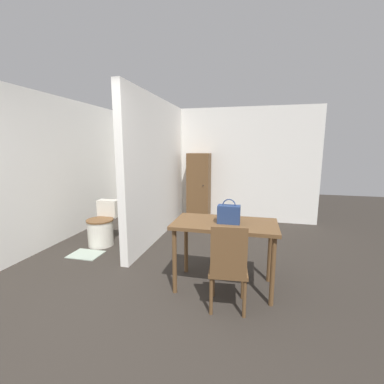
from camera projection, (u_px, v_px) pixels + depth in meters
The scene contains 10 objects.
ground_plane at pixel (103, 342), 2.19m from camera, with size 16.00×16.00×0.00m, color #2D2823.
wall_back at pixel (201, 165), 5.93m from camera, with size 5.13×0.12×2.50m.
wall_left at pixel (55, 170), 4.41m from camera, with size 0.12×5.07×2.50m.
partition_wall at pixel (158, 169), 4.67m from camera, with size 0.12×2.75×2.50m.
dining_table at pixel (225, 231), 2.95m from camera, with size 1.18×0.63×0.80m.
wooden_chair at pixel (228, 266), 2.54m from camera, with size 0.42×0.42×0.92m.
toilet at pixel (102, 227), 4.38m from camera, with size 0.44×0.59×0.73m.
handbag at pixel (229, 214), 2.89m from camera, with size 0.25×0.13×0.28m.
wooden_cabinet at pixel (199, 187), 5.75m from camera, with size 0.49×0.40×1.51m.
bath_mat at pixel (86, 254), 3.97m from camera, with size 0.48×0.36×0.01m.
Camera 1 is at (1.20, -1.70, 1.64)m, focal length 24.00 mm.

